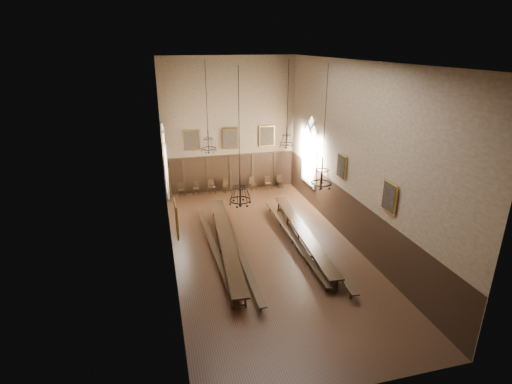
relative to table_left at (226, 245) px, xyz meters
name	(u,v)px	position (x,y,z in m)	size (l,w,h in m)	color
floor	(265,249)	(1.94, -0.18, -0.40)	(9.00, 18.00, 0.02)	black
ceiling	(267,61)	(1.94, -0.18, 8.62)	(9.00, 18.00, 0.02)	black
wall_back	(229,126)	(1.94, 8.83, 4.11)	(9.00, 0.02, 9.00)	#7E664D
wall_front	(360,259)	(1.94, -9.19, 4.11)	(9.00, 0.02, 9.00)	#7E664D
wall_left	(167,170)	(-2.57, -0.18, 4.11)	(0.02, 18.00, 9.00)	#7E664D
wall_right	(354,157)	(6.45, -0.18, 4.11)	(0.02, 18.00, 9.00)	#7E664D
wainscot_panelling	(265,226)	(1.94, -0.18, 0.86)	(9.00, 18.00, 2.50)	black
table_left	(226,245)	(0.00, 0.00, 0.00)	(1.40, 10.09, 0.79)	black
table_right	(302,236)	(3.99, -0.01, -0.03)	(1.21, 9.42, 0.73)	black
bench_left_outer	(215,251)	(-0.61, -0.23, -0.12)	(0.55, 9.42, 0.42)	black
bench_left_inner	(237,248)	(0.52, -0.23, -0.10)	(0.47, 10.19, 0.46)	black
bench_right_inner	(293,239)	(3.47, -0.01, -0.12)	(0.39, 9.36, 0.42)	black
bench_right_outer	(313,238)	(4.52, -0.18, -0.09)	(1.03, 10.63, 0.48)	black
chair_0	(181,192)	(-1.53, 8.43, -0.13)	(0.43, 0.43, 0.87)	black
chair_1	(196,191)	(-0.54, 8.40, -0.12)	(0.47, 0.47, 0.89)	black
chair_2	(212,189)	(0.54, 8.42, -0.10)	(0.51, 0.51, 0.97)	black
chair_3	(226,188)	(1.55, 8.32, -0.11)	(0.51, 0.51, 0.95)	black
chair_5	(253,186)	(3.41, 8.32, -0.11)	(0.50, 0.50, 0.92)	black
chair_6	(268,185)	(4.53, 8.29, -0.13)	(0.43, 0.43, 0.87)	black
chair_7	(280,184)	(5.42, 8.34, -0.12)	(0.45, 0.45, 0.90)	black
chandelier_back_left	(208,142)	(-0.39, 2.09, 4.70)	(0.77, 0.77, 4.36)	black
chandelier_back_right	(287,138)	(3.85, 2.50, 4.61)	(0.76, 0.76, 4.47)	black
chandelier_front_left	(240,192)	(0.11, -2.99, 3.88)	(0.85, 0.85, 5.23)	black
chandelier_front_right	(322,176)	(3.86, -2.23, 3.97)	(0.91, 0.91, 5.12)	black
portrait_back_0	(191,140)	(-0.66, 8.70, 3.31)	(1.10, 0.12, 1.40)	gold
portrait_back_1	(230,138)	(1.94, 8.70, 3.31)	(1.10, 0.12, 1.40)	gold
portrait_back_2	(267,136)	(4.54, 8.70, 3.31)	(1.10, 0.12, 1.40)	gold
portrait_left_0	(170,180)	(-2.44, 0.82, 3.31)	(0.12, 1.00, 1.30)	gold
portrait_left_1	(176,219)	(-2.44, -3.68, 3.31)	(0.12, 1.00, 1.30)	gold
portrait_right_0	(341,167)	(6.32, 0.82, 3.31)	(0.12, 1.00, 1.30)	gold
portrait_right_1	(389,197)	(6.32, -3.68, 3.31)	(0.12, 1.00, 1.30)	gold
window_right	(310,151)	(6.37, 5.32, 3.01)	(0.20, 2.20, 4.60)	white
window_left	(165,161)	(-2.49, 5.32, 3.01)	(0.20, 2.20, 4.60)	white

